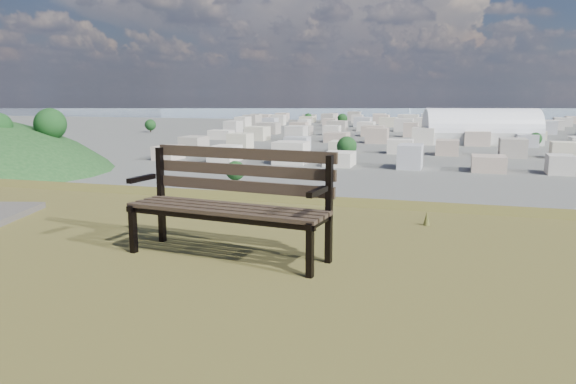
% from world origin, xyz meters
% --- Properties ---
extents(park_bench, '(2.01, 0.86, 1.02)m').
position_xyz_m(park_bench, '(0.67, 1.40, 25.58)').
color(park_bench, '#3B2B22').
rests_on(park_bench, hilltop_mesa).
extents(grass_tufts, '(12.49, 7.38, 0.28)m').
position_xyz_m(grass_tufts, '(-0.13, -0.44, 25.11)').
color(grass_tufts, brown).
rests_on(grass_tufts, hilltop_mesa).
extents(arena, '(62.09, 36.32, 24.58)m').
position_xyz_m(arena, '(14.28, 312.61, 5.79)').
color(arena, '#B4B4B0').
rests_on(arena, ground).
extents(city_blocks, '(395.00, 361.00, 7.00)m').
position_xyz_m(city_blocks, '(0.00, 394.44, 3.50)').
color(city_blocks, beige).
rests_on(city_blocks, ground).
extents(city_trees, '(406.52, 387.20, 9.98)m').
position_xyz_m(city_trees, '(-26.39, 319.00, 4.83)').
color(city_trees, '#2E2417').
rests_on(city_trees, ground).
extents(bay_water, '(2400.00, 700.00, 0.12)m').
position_xyz_m(bay_water, '(0.00, 900.00, 0.00)').
color(bay_water, '#7F90A2').
rests_on(bay_water, ground).
extents(far_hills, '(2050.00, 340.00, 60.00)m').
position_xyz_m(far_hills, '(-60.92, 1402.93, 25.47)').
color(far_hills, '#8C9EAE').
rests_on(far_hills, ground).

